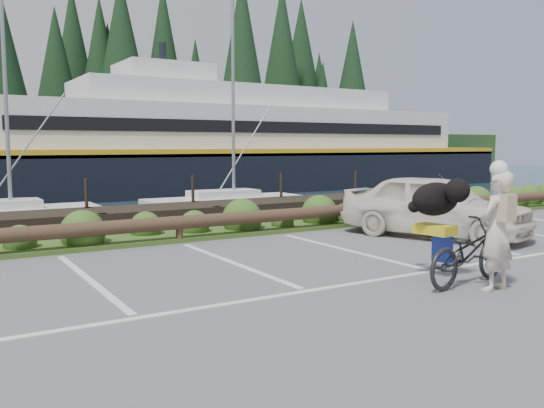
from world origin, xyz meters
The scene contains 7 objects.
ground centered at (0.00, 0.00, 0.00)m, with size 72.00×72.00×0.00m, color #555558.
vegetation_strip centered at (0.00, 5.30, 0.05)m, with size 34.00×1.60×0.10m, color #3D5B21.
log_rail centered at (0.00, 4.60, 0.00)m, with size 32.00×0.30×0.60m, color #443021, non-canonical shape.
bicycle centered at (2.37, -1.34, 0.51)m, with size 0.68×1.94×1.02m, color black.
cyclist centered at (2.43, -1.79, 0.90)m, with size 0.65×0.43×1.79m, color beige.
dog centered at (2.29, -0.72, 1.29)m, with size 0.95×0.46×0.55m, color black.
parked_car centered at (5.45, 2.22, 0.75)m, with size 1.76×4.38×1.49m, color silver.
Camera 1 is at (-4.78, -7.28, 2.17)m, focal length 38.00 mm.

